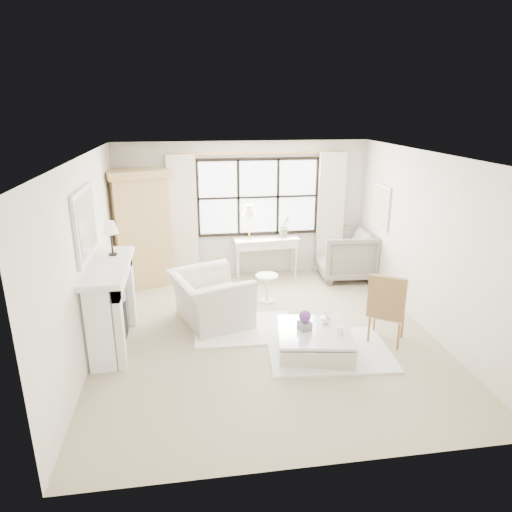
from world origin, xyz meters
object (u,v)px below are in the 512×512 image
Objects in this scene: armoire at (141,228)px; coffee_table at (314,343)px; console_table at (266,257)px; club_armchair at (210,298)px.

coffee_table is at bearing -69.60° from armoire.
club_armchair is at bearing -126.34° from console_table.
console_table is 2.33m from club_armchair.
armoire reaches higher than club_armchair.
club_armchair is at bearing -76.18° from armoire.
armoire is 1.96× the size of coffee_table.
club_armchair reaches higher than coffee_table.
coffee_table is at bearing -151.30° from club_armchair.
armoire is 1.80× the size of club_armchair.
coffee_table is at bearing -91.80° from console_table.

